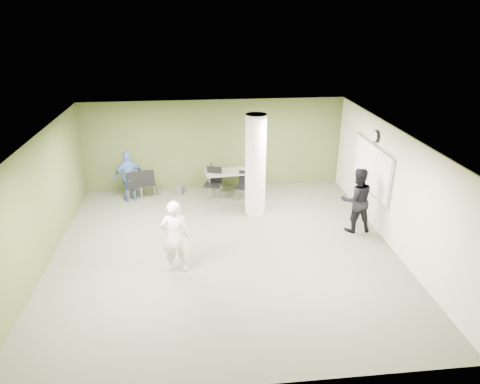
{
  "coord_description": "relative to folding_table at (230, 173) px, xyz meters",
  "views": [
    {
      "loc": [
        -0.57,
        -8.78,
        5.32
      ],
      "look_at": [
        0.47,
        1.0,
        1.07
      ],
      "focal_mm": 32.0,
      "sensor_mm": 36.0,
      "label": 1
    }
  ],
  "objects": [
    {
      "name": "floor",
      "position": [
        -0.43,
        -3.35,
        -0.7
      ],
      "size": [
        8.0,
        8.0,
        0.0
      ],
      "primitive_type": "plane",
      "color": "#545643",
      "rests_on": "ground"
    },
    {
      "name": "chair_table_right",
      "position": [
        0.38,
        -0.4,
        -0.2
      ],
      "size": [
        0.56,
        0.56,
        0.85
      ],
      "rotation": [
        0.0,
        0.0,
        -0.41
      ],
      "color": "black",
      "rests_on": "floor"
    },
    {
      "name": "wall_right_cream",
      "position": [
        3.57,
        -3.35,
        0.7
      ],
      "size": [
        0.02,
        8.0,
        2.8
      ],
      "primitive_type": "cube",
      "color": "beige",
      "rests_on": "floor"
    },
    {
      "name": "man_black",
      "position": [
        2.97,
        -2.68,
        0.15
      ],
      "size": [
        0.84,
        0.66,
        1.71
      ],
      "primitive_type": "imported",
      "rotation": [
        0.0,
        0.0,
        3.16
      ],
      "color": "black",
      "rests_on": "floor"
    },
    {
      "name": "wall_clock",
      "position": [
        3.49,
        -2.15,
        1.65
      ],
      "size": [
        0.06,
        0.32,
        0.32
      ],
      "color": "black",
      "rests_on": "wall_right_cream"
    },
    {
      "name": "chair_back_right",
      "position": [
        -2.9,
        -0.17,
        -0.15
      ],
      "size": [
        0.6,
        0.6,
        0.94
      ],
      "rotation": [
        0.0,
        0.0,
        3.48
      ],
      "color": "black",
      "rests_on": "floor"
    },
    {
      "name": "column",
      "position": [
        0.57,
        -1.35,
        0.7
      ],
      "size": [
        0.56,
        0.56,
        2.8
      ],
      "primitive_type": "cylinder",
      "color": "silver",
      "rests_on": "floor"
    },
    {
      "name": "man_blue",
      "position": [
        -3.0,
        -0.18,
        0.07
      ],
      "size": [
        0.97,
        0.68,
        1.53
      ],
      "primitive_type": "imported",
      "rotation": [
        0.0,
        0.0,
        3.52
      ],
      "color": "#4360A6",
      "rests_on": "floor"
    },
    {
      "name": "wall_left",
      "position": [
        -4.43,
        -3.35,
        0.7
      ],
      "size": [
        0.02,
        8.0,
        2.8
      ],
      "primitive_type": "cube",
      "color": "#515A2A",
      "rests_on": "floor"
    },
    {
      "name": "folding_table",
      "position": [
        0.0,
        0.0,
        0.0
      ],
      "size": [
        1.64,
        0.85,
        1.0
      ],
      "rotation": [
        0.0,
        0.0,
        0.1
      ],
      "color": "gray",
      "rests_on": "floor"
    },
    {
      "name": "wall_back",
      "position": [
        -0.43,
        0.65,
        0.7
      ],
      "size": [
        8.0,
        2.8,
        0.02
      ],
      "primitive_type": "cube",
      "rotation": [
        1.57,
        0.0,
        0.0
      ],
      "color": "#515A2A",
      "rests_on": "floor"
    },
    {
      "name": "wastebasket",
      "position": [
        -1.59,
        0.14,
        -0.56
      ],
      "size": [
        0.24,
        0.24,
        0.28
      ],
      "primitive_type": "cylinder",
      "color": "#4C4C4C",
      "rests_on": "floor"
    },
    {
      "name": "chair_back_left",
      "position": [
        -2.51,
        -0.08,
        -0.14
      ],
      "size": [
        0.52,
        0.52,
        0.95
      ],
      "rotation": [
        0.0,
        0.0,
        3.24
      ],
      "color": "black",
      "rests_on": "floor"
    },
    {
      "name": "woman_white",
      "position": [
        -1.53,
        -4.07,
        0.14
      ],
      "size": [
        0.64,
        0.45,
        1.68
      ],
      "primitive_type": "imported",
      "rotation": [
        0.0,
        0.0,
        3.06
      ],
      "color": "white",
      "rests_on": "floor"
    },
    {
      "name": "whiteboard",
      "position": [
        3.49,
        -2.15,
        0.8
      ],
      "size": [
        0.05,
        2.3,
        1.3
      ],
      "color": "silver",
      "rests_on": "wall_right_cream"
    },
    {
      "name": "chair_table_left",
      "position": [
        -0.53,
        -0.23,
        -0.14
      ],
      "size": [
        0.6,
        0.6,
        0.95
      ],
      "rotation": [
        0.0,
        0.0,
        -0.31
      ],
      "color": "black",
      "rests_on": "floor"
    },
    {
      "name": "ceiling",
      "position": [
        -0.43,
        -3.35,
        2.1
      ],
      "size": [
        8.0,
        8.0,
        0.0
      ],
      "primitive_type": "plane",
      "rotation": [
        3.14,
        0.0,
        0.0
      ],
      "color": "white",
      "rests_on": "wall_back"
    }
  ]
}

